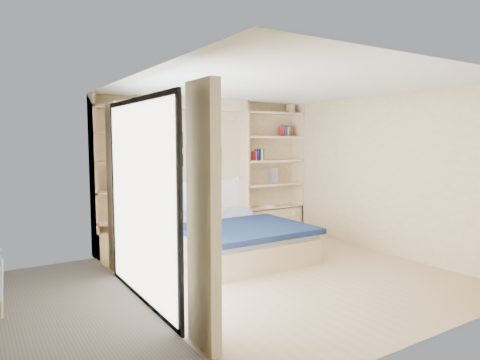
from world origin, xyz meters
TOP-DOWN VIEW (x-y plane):
  - ground at (0.00, 0.00)m, footprint 4.50×4.50m
  - room_shell at (-0.39, 1.52)m, footprint 4.50×4.50m
  - bed at (-0.13, 1.08)m, footprint 1.79×2.27m
  - photo_gallery at (-0.45, 2.22)m, footprint 1.48×0.02m
  - reading_lamps at (-0.30, 2.00)m, footprint 1.92×0.12m
  - shelf_decor at (1.11, 2.07)m, footprint 3.62×0.23m

SIDE VIEW (x-z plane):
  - ground at x=0.00m, z-range 0.00..0.00m
  - bed at x=-0.13m, z-range -0.25..0.82m
  - room_shell at x=-0.39m, z-range -1.17..3.33m
  - reading_lamps at x=-0.30m, z-range 1.03..1.17m
  - photo_gallery at x=-0.45m, z-range 1.19..2.01m
  - shelf_decor at x=1.11m, z-range 0.66..2.69m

